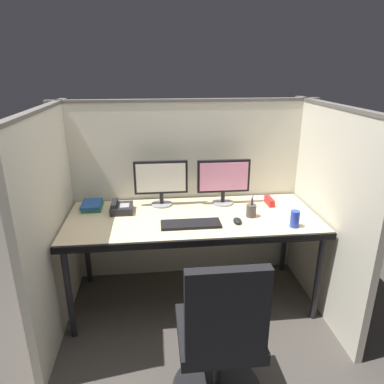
{
  "coord_description": "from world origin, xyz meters",
  "views": [
    {
      "loc": [
        -0.27,
        -2.15,
        1.83
      ],
      "look_at": [
        0.0,
        0.35,
        0.92
      ],
      "focal_mm": 32.92,
      "sensor_mm": 36.0,
      "label": 1
    }
  ],
  "objects_px": {
    "book_stack": "(92,205)",
    "pen_cup": "(251,211)",
    "monitor_right": "(223,179)",
    "monitor_left": "(161,180)",
    "desk_phone": "(121,208)",
    "keyboard_main": "(191,224)",
    "computer_mouse": "(237,221)",
    "desk": "(193,223)",
    "soda_can": "(295,219)",
    "office_chair": "(220,353)",
    "red_stapler": "(269,201)"
  },
  "relations": [
    {
      "from": "desk",
      "to": "pen_cup",
      "type": "height_order",
      "value": "pen_cup"
    },
    {
      "from": "monitor_left",
      "to": "monitor_right",
      "type": "height_order",
      "value": "same"
    },
    {
      "from": "desk",
      "to": "monitor_right",
      "type": "distance_m",
      "value": 0.46
    },
    {
      "from": "keyboard_main",
      "to": "book_stack",
      "type": "height_order",
      "value": "book_stack"
    },
    {
      "from": "monitor_right",
      "to": "soda_can",
      "type": "height_order",
      "value": "monitor_right"
    },
    {
      "from": "soda_can",
      "to": "monitor_right",
      "type": "bearing_deg",
      "value": 130.26
    },
    {
      "from": "office_chair",
      "to": "pen_cup",
      "type": "bearing_deg",
      "value": 69.15
    },
    {
      "from": "computer_mouse",
      "to": "book_stack",
      "type": "xyz_separation_m",
      "value": [
        -1.1,
        0.4,
        0.01
      ]
    },
    {
      "from": "keyboard_main",
      "to": "desk",
      "type": "bearing_deg",
      "value": 77.87
    },
    {
      "from": "monitor_right",
      "to": "office_chair",
      "type": "bearing_deg",
      "value": -101.14
    },
    {
      "from": "office_chair",
      "to": "monitor_right",
      "type": "distance_m",
      "value": 1.38
    },
    {
      "from": "monitor_left",
      "to": "desk_phone",
      "type": "height_order",
      "value": "monitor_left"
    },
    {
      "from": "monitor_left",
      "to": "book_stack",
      "type": "distance_m",
      "value": 0.59
    },
    {
      "from": "monitor_right",
      "to": "pen_cup",
      "type": "distance_m",
      "value": 0.37
    },
    {
      "from": "monitor_left",
      "to": "desk_phone",
      "type": "xyz_separation_m",
      "value": [
        -0.32,
        -0.11,
        -0.18
      ]
    },
    {
      "from": "desk_phone",
      "to": "office_chair",
      "type": "bearing_deg",
      "value": -62.57
    },
    {
      "from": "pen_cup",
      "to": "desk_phone",
      "type": "bearing_deg",
      "value": 168.71
    },
    {
      "from": "monitor_right",
      "to": "desk",
      "type": "bearing_deg",
      "value": -137.99
    },
    {
      "from": "monitor_left",
      "to": "red_stapler",
      "type": "xyz_separation_m",
      "value": [
        0.89,
        -0.08,
        -0.19
      ]
    },
    {
      "from": "pen_cup",
      "to": "office_chair",
      "type": "bearing_deg",
      "value": -113.34
    },
    {
      "from": "book_stack",
      "to": "pen_cup",
      "type": "bearing_deg",
      "value": -13.51
    },
    {
      "from": "office_chair",
      "to": "monitor_left",
      "type": "height_order",
      "value": "monitor_left"
    },
    {
      "from": "monitor_right",
      "to": "computer_mouse",
      "type": "height_order",
      "value": "monitor_right"
    },
    {
      "from": "office_chair",
      "to": "soda_can",
      "type": "height_order",
      "value": "office_chair"
    },
    {
      "from": "desk",
      "to": "book_stack",
      "type": "height_order",
      "value": "book_stack"
    },
    {
      "from": "pen_cup",
      "to": "keyboard_main",
      "type": "bearing_deg",
      "value": -166.93
    },
    {
      "from": "keyboard_main",
      "to": "computer_mouse",
      "type": "distance_m",
      "value": 0.34
    },
    {
      "from": "keyboard_main",
      "to": "computer_mouse",
      "type": "height_order",
      "value": "computer_mouse"
    },
    {
      "from": "soda_can",
      "to": "computer_mouse",
      "type": "bearing_deg",
      "value": 164.27
    },
    {
      "from": "computer_mouse",
      "to": "desk",
      "type": "bearing_deg",
      "value": 156.18
    },
    {
      "from": "desk_phone",
      "to": "keyboard_main",
      "type": "bearing_deg",
      "value": -30.67
    },
    {
      "from": "pen_cup",
      "to": "soda_can",
      "type": "relative_size",
      "value": 1.34
    },
    {
      "from": "monitor_left",
      "to": "desk_phone",
      "type": "distance_m",
      "value": 0.39
    },
    {
      "from": "soda_can",
      "to": "desk_phone",
      "type": "bearing_deg",
      "value": 161.92
    },
    {
      "from": "red_stapler",
      "to": "pen_cup",
      "type": "bearing_deg",
      "value": -133.73
    },
    {
      "from": "office_chair",
      "to": "computer_mouse",
      "type": "height_order",
      "value": "office_chair"
    },
    {
      "from": "monitor_right",
      "to": "soda_can",
      "type": "bearing_deg",
      "value": -49.74
    },
    {
      "from": "book_stack",
      "to": "monitor_left",
      "type": "bearing_deg",
      "value": 1.45
    },
    {
      "from": "monitor_right",
      "to": "red_stapler",
      "type": "distance_m",
      "value": 0.43
    },
    {
      "from": "pen_cup",
      "to": "monitor_right",
      "type": "bearing_deg",
      "value": 119.51
    },
    {
      "from": "desk",
      "to": "red_stapler",
      "type": "xyz_separation_m",
      "value": [
        0.66,
        0.19,
        0.08
      ]
    },
    {
      "from": "monitor_right",
      "to": "computer_mouse",
      "type": "relative_size",
      "value": 4.48
    },
    {
      "from": "desk",
      "to": "book_stack",
      "type": "relative_size",
      "value": 8.72
    },
    {
      "from": "monitor_right",
      "to": "pen_cup",
      "type": "xyz_separation_m",
      "value": [
        0.16,
        -0.29,
        -0.17
      ]
    },
    {
      "from": "office_chair",
      "to": "red_stapler",
      "type": "distance_m",
      "value": 1.38
    },
    {
      "from": "computer_mouse",
      "to": "office_chair",
      "type": "bearing_deg",
      "value": -108.22
    },
    {
      "from": "red_stapler",
      "to": "book_stack",
      "type": "distance_m",
      "value": 1.45
    },
    {
      "from": "monitor_left",
      "to": "desk_phone",
      "type": "bearing_deg",
      "value": -160.93
    },
    {
      "from": "keyboard_main",
      "to": "office_chair",
      "type": "bearing_deg",
      "value": -85.2
    },
    {
      "from": "monitor_left",
      "to": "soda_can",
      "type": "height_order",
      "value": "monitor_left"
    }
  ]
}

